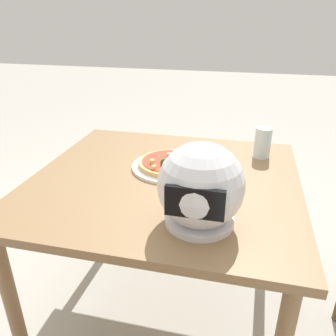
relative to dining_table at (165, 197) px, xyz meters
name	(u,v)px	position (x,y,z in m)	size (l,w,h in m)	color
ground_plane	(165,313)	(0.00, 0.00, -0.63)	(14.00, 14.00, 0.00)	#B2ADA3
dining_table	(165,197)	(0.00, 0.00, 0.00)	(1.01, 0.95, 0.71)	olive
pizza_plate	(171,167)	(0.00, -0.09, 0.09)	(0.31, 0.31, 0.01)	white
pizza	(171,163)	(-0.01, -0.09, 0.11)	(0.25, 0.25, 0.06)	tan
motorcycle_helmet	(201,187)	(-0.17, 0.27, 0.20)	(0.25, 0.25, 0.25)	silver
drinking_glass	(263,143)	(-0.36, -0.29, 0.15)	(0.07, 0.07, 0.13)	silver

